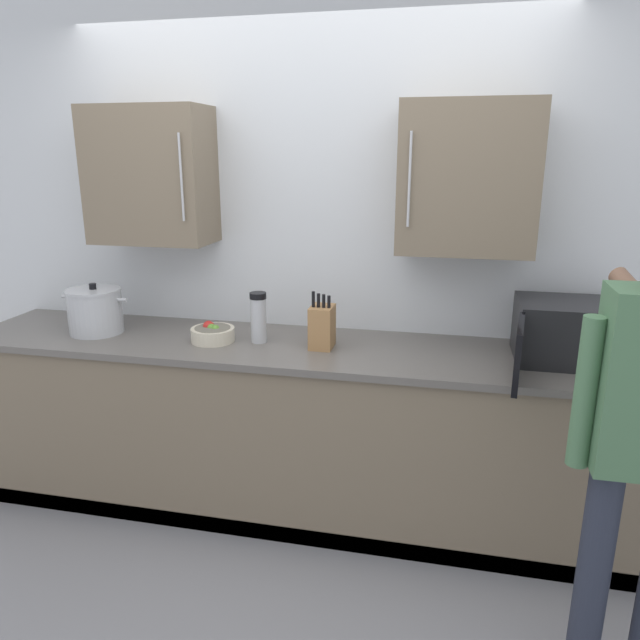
% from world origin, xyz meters
% --- Properties ---
extents(ground_plane, '(9.50, 9.50, 0.00)m').
position_xyz_m(ground_plane, '(0.00, 0.00, 0.00)').
color(ground_plane, gray).
extents(back_wall_tiled, '(4.20, 0.44, 2.81)m').
position_xyz_m(back_wall_tiled, '(0.00, 1.12, 1.47)').
color(back_wall_tiled, silver).
rests_on(back_wall_tiled, ground_plane).
extents(counter_unit, '(3.45, 0.68, 0.92)m').
position_xyz_m(counter_unit, '(0.00, 0.77, 0.46)').
color(counter_unit, '#756651').
rests_on(counter_unit, ground_plane).
extents(microwave_oven, '(0.55, 0.73, 0.28)m').
position_xyz_m(microwave_oven, '(1.28, 0.81, 1.06)').
color(microwave_oven, black).
rests_on(microwave_oven, counter_unit).
extents(stock_pot, '(0.38, 0.28, 0.27)m').
position_xyz_m(stock_pot, '(-1.08, 0.75, 1.04)').
color(stock_pot, '#B7BABF').
rests_on(stock_pot, counter_unit).
extents(knife_block, '(0.11, 0.15, 0.29)m').
position_xyz_m(knife_block, '(0.15, 0.76, 1.03)').
color(knife_block, '#A37547').
rests_on(knife_block, counter_unit).
extents(thermos_flask, '(0.08, 0.08, 0.26)m').
position_xyz_m(thermos_flask, '(-0.18, 0.78, 1.05)').
color(thermos_flask, '#B7BABF').
rests_on(thermos_flask, counter_unit).
extents(fruit_bowl, '(0.22, 0.22, 0.10)m').
position_xyz_m(fruit_bowl, '(-0.41, 0.74, 0.97)').
color(fruit_bowl, beige).
rests_on(fruit_bowl, counter_unit).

